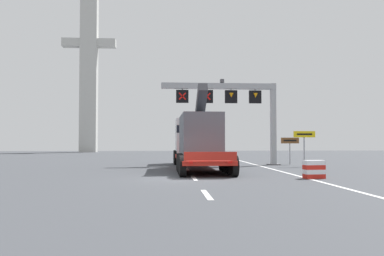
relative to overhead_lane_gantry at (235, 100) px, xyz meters
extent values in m
plane|color=#424449|center=(-4.56, -10.80, -5.05)|extent=(112.00, 112.00, 0.00)
cube|color=silver|center=(-3.96, -16.80, -5.05)|extent=(0.20, 2.60, 0.01)
cube|color=silver|center=(-3.96, -10.67, -5.05)|extent=(0.20, 2.60, 0.01)
cube|color=silver|center=(-3.96, -4.53, -5.05)|extent=(0.20, 2.60, 0.01)
cube|color=silver|center=(-3.96, 1.60, -5.05)|extent=(0.20, 2.60, 0.01)
cube|color=silver|center=(-3.96, 7.73, -5.05)|extent=(0.20, 2.60, 0.01)
cube|color=silver|center=(-3.96, 13.87, -5.05)|extent=(0.20, 2.60, 0.01)
cube|color=silver|center=(-3.96, 20.00, -5.05)|extent=(0.20, 2.60, 0.01)
cube|color=silver|center=(-3.96, 26.13, -5.05)|extent=(0.20, 2.60, 0.01)
cube|color=silver|center=(1.64, 1.20, -5.05)|extent=(0.20, 63.00, 0.01)
cube|color=#9EA0A5|center=(3.05, 0.00, -1.86)|extent=(0.40, 0.40, 6.39)
cube|color=slate|center=(3.05, 0.00, -5.01)|extent=(0.90, 0.90, 0.08)
cube|color=#9EA0A5|center=(-1.24, 0.00, 1.09)|extent=(8.98, 0.44, 0.44)
cube|color=#4C4C51|center=(-1.00, 0.00, 1.49)|extent=(0.28, 0.40, 0.28)
cube|color=black|center=(1.62, 0.00, 0.27)|extent=(0.95, 0.24, 1.00)
cube|color=#9EA0A5|center=(1.62, 0.00, 0.82)|extent=(0.08, 0.08, 0.16)
cone|color=orange|center=(1.62, -0.13, 0.37)|extent=(0.34, 0.34, 0.35)
cube|color=black|center=(-0.29, 0.00, 0.27)|extent=(0.95, 0.24, 1.00)
cube|color=#9EA0A5|center=(-0.29, 0.00, 0.82)|extent=(0.08, 0.08, 0.16)
cone|color=orange|center=(-0.29, -0.13, 0.37)|extent=(0.34, 0.34, 0.35)
cube|color=black|center=(-2.20, 0.00, 0.27)|extent=(0.95, 0.24, 1.00)
cube|color=#9EA0A5|center=(-2.20, 0.00, 0.82)|extent=(0.08, 0.08, 0.16)
cube|color=red|center=(-2.20, -0.13, 0.27)|extent=(0.58, 0.02, 0.58)
cube|color=red|center=(-2.20, -0.13, 0.27)|extent=(0.58, 0.02, 0.58)
cube|color=black|center=(-4.11, 0.00, 0.27)|extent=(0.95, 0.24, 1.00)
cube|color=#9EA0A5|center=(-4.11, 0.00, 0.82)|extent=(0.08, 0.08, 0.16)
cube|color=red|center=(-4.11, -0.13, 0.27)|extent=(0.58, 0.02, 0.58)
cube|color=red|center=(-4.11, -0.13, 0.27)|extent=(0.58, 0.02, 0.58)
cube|color=red|center=(-3.20, -5.54, -4.32)|extent=(2.90, 10.43, 0.24)
cube|color=red|center=(-3.15, -10.82, -3.95)|extent=(2.66, 0.10, 0.44)
cylinder|color=black|center=(-4.50, -10.05, -4.50)|extent=(0.33, 1.10, 1.10)
cylinder|color=black|center=(-1.80, -10.03, -4.50)|extent=(0.33, 1.10, 1.10)
cylinder|color=black|center=(-4.51, -9.00, -4.50)|extent=(0.33, 1.10, 1.10)
cylinder|color=black|center=(-1.81, -8.98, -4.50)|extent=(0.33, 1.10, 1.10)
cylinder|color=black|center=(-4.52, -7.95, -4.50)|extent=(0.33, 1.10, 1.10)
cylinder|color=black|center=(-1.82, -7.93, -4.50)|extent=(0.33, 1.10, 1.10)
cylinder|color=black|center=(-4.53, -6.90, -4.50)|extent=(0.33, 1.10, 1.10)
cylinder|color=black|center=(-1.83, -6.88, -4.50)|extent=(0.33, 1.10, 1.10)
cylinder|color=black|center=(-4.54, -5.85, -4.50)|extent=(0.33, 1.10, 1.10)
cylinder|color=black|center=(-1.84, -5.83, -4.50)|extent=(0.33, 1.10, 1.10)
cube|color=silver|center=(-3.26, 1.56, -2.95)|extent=(2.61, 3.22, 3.10)
cube|color=black|center=(-3.26, 1.56, -2.26)|extent=(2.63, 3.24, 0.60)
cylinder|color=black|center=(-4.56, 2.43, -4.50)|extent=(0.35, 1.10, 1.10)
cylinder|color=black|center=(-1.98, 2.45, -4.50)|extent=(0.35, 1.10, 1.10)
cylinder|color=black|center=(-4.54, 0.43, -4.50)|extent=(0.35, 1.10, 1.10)
cylinder|color=black|center=(-1.96, 0.45, -4.50)|extent=(0.35, 1.10, 1.10)
cube|color=#565B66|center=(-3.20, -5.14, -2.85)|extent=(2.43, 5.74, 2.70)
cube|color=#2D2D33|center=(-3.19, -6.00, -0.90)|extent=(0.59, 2.95, 2.29)
cube|color=red|center=(-4.13, -10.87, -4.25)|extent=(0.20, 0.06, 0.12)
cube|color=red|center=(-2.17, -10.85, -4.25)|extent=(0.20, 0.06, 0.12)
cylinder|color=#9EA0A5|center=(4.69, -2.30, -3.76)|extent=(0.10, 0.10, 2.58)
cube|color=yellow|center=(4.69, -2.36, -2.70)|extent=(1.59, 0.06, 0.45)
cube|color=black|center=(4.69, -2.39, -2.70)|extent=(1.15, 0.01, 0.12)
cylinder|color=#9EA0A5|center=(4.46, 0.34, -3.99)|extent=(0.10, 0.10, 2.13)
cube|color=brown|center=(4.46, 0.28, -3.15)|extent=(1.44, 0.06, 0.46)
cube|color=black|center=(4.46, 0.24, -3.15)|extent=(1.04, 0.01, 0.12)
cube|color=red|center=(1.96, -11.27, -4.94)|extent=(1.06, 0.64, 0.23)
cube|color=white|center=(1.96, -11.27, -4.72)|extent=(1.06, 0.64, 0.22)
cube|color=red|center=(1.96, -11.27, -4.49)|extent=(1.06, 0.64, 0.23)
cube|color=white|center=(1.96, -11.27, -4.27)|extent=(1.06, 0.64, 0.23)
cube|color=#B7B7B2|center=(-18.47, 37.40, 9.95)|extent=(2.80, 2.00, 30.01)
cube|color=#B7B7B2|center=(-18.47, 37.40, 13.55)|extent=(9.00, 1.60, 1.40)
camera|label=1|loc=(-5.38, -30.38, -3.20)|focal=36.89mm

